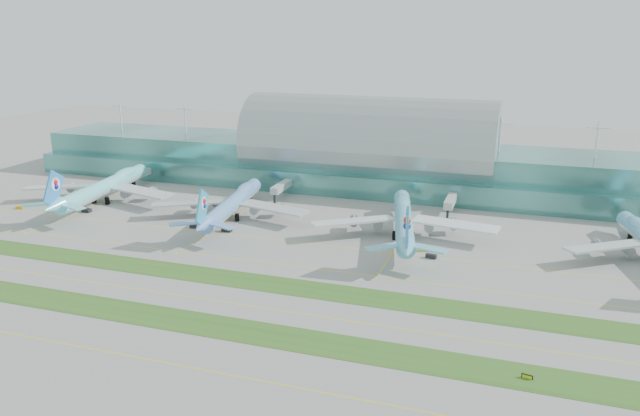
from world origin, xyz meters
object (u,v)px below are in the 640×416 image
(airliner_b, at_px, (233,202))
(airliner_c, at_px, (404,219))
(airliner_a, at_px, (105,186))
(terminal, at_px, (369,157))
(taxiway_sign_east, at_px, (527,377))

(airliner_b, xyz_separation_m, airliner_c, (69.95, -1.11, 0.26))
(airliner_a, height_order, airliner_c, airliner_a)
(terminal, relative_size, taxiway_sign_east, 136.51)
(terminal, xyz_separation_m, airliner_b, (-38.85, -68.64, -7.88))
(airliner_a, distance_m, airliner_c, 134.62)
(airliner_c, height_order, taxiway_sign_east, airliner_c)
(airliner_c, bearing_deg, airliner_b, 166.63)
(airliner_b, bearing_deg, terminal, 52.71)
(airliner_a, bearing_deg, airliner_b, -10.30)
(airliner_b, relative_size, taxiway_sign_east, 30.01)
(terminal, relative_size, airliner_c, 4.41)
(airliner_b, height_order, airliner_c, airliner_c)
(taxiway_sign_east, bearing_deg, terminal, 126.61)
(airliner_a, distance_m, airliner_b, 64.72)
(terminal, xyz_separation_m, airliner_c, (31.10, -69.75, -7.62))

